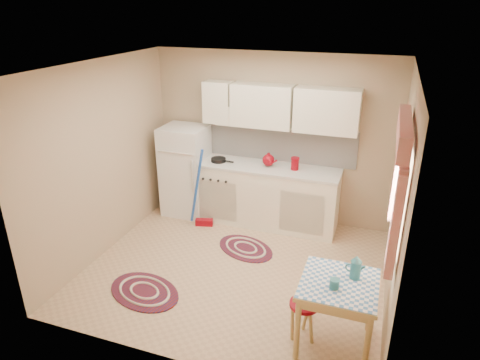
% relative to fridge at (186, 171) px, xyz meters
% --- Properties ---
extents(room_shell, '(3.64, 3.60, 2.52)m').
position_rel_fridge_xyz_m(room_shell, '(1.43, -1.01, 0.90)').
color(room_shell, tan).
rests_on(room_shell, ground).
extents(fridge, '(0.65, 0.60, 1.40)m').
position_rel_fridge_xyz_m(fridge, '(0.00, 0.00, 0.00)').
color(fridge, white).
rests_on(fridge, ground).
extents(broom, '(0.30, 0.19, 1.20)m').
position_rel_fridge_xyz_m(broom, '(0.45, -0.35, -0.10)').
color(broom, '#1C4EB3').
rests_on(broom, ground).
extents(base_cabinets, '(2.25, 0.60, 0.88)m').
position_rel_fridge_xyz_m(base_cabinets, '(1.22, 0.05, -0.26)').
color(base_cabinets, white).
rests_on(base_cabinets, ground).
extents(countertop, '(2.27, 0.62, 0.04)m').
position_rel_fridge_xyz_m(countertop, '(1.22, 0.05, 0.20)').
color(countertop, silver).
rests_on(countertop, base_cabinets).
extents(frying_pan, '(0.25, 0.25, 0.05)m').
position_rel_fridge_xyz_m(frying_pan, '(0.55, 0.00, 0.24)').
color(frying_pan, black).
rests_on(frying_pan, countertop).
extents(red_kettle, '(0.24, 0.23, 0.19)m').
position_rel_fridge_xyz_m(red_kettle, '(1.31, 0.05, 0.32)').
color(red_kettle, maroon).
rests_on(red_kettle, countertop).
extents(red_canister, '(0.12, 0.12, 0.16)m').
position_rel_fridge_xyz_m(red_canister, '(1.70, 0.05, 0.30)').
color(red_canister, maroon).
rests_on(red_canister, countertop).
extents(table, '(0.72, 0.72, 0.72)m').
position_rel_fridge_xyz_m(table, '(2.62, -2.14, -0.34)').
color(table, '#DCBA6E').
rests_on(table, ground).
extents(stool, '(0.32, 0.32, 0.42)m').
position_rel_fridge_xyz_m(stool, '(2.32, -2.16, -0.49)').
color(stool, maroon).
rests_on(stool, ground).
extents(coffee_pot, '(0.14, 0.13, 0.25)m').
position_rel_fridge_xyz_m(coffee_pot, '(2.75, -2.02, 0.14)').
color(coffee_pot, '#286E7B').
rests_on(coffee_pot, table).
extents(mug, '(0.10, 0.10, 0.10)m').
position_rel_fridge_xyz_m(mug, '(2.59, -2.24, 0.07)').
color(mug, '#286E7B').
rests_on(mug, table).
extents(rug_center, '(1.00, 0.86, 0.02)m').
position_rel_fridge_xyz_m(rug_center, '(1.25, -0.77, -0.69)').
color(rug_center, maroon).
rests_on(rug_center, ground).
extents(rug_left, '(1.08, 0.88, 0.02)m').
position_rel_fridge_xyz_m(rug_left, '(0.43, -2.06, -0.69)').
color(rug_left, maroon).
rests_on(rug_left, ground).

